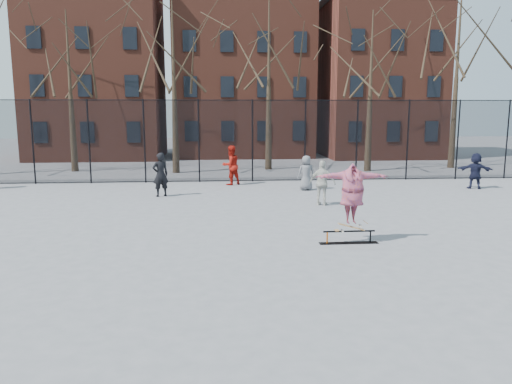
{
  "coord_description": "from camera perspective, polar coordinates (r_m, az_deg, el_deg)",
  "views": [
    {
      "loc": [
        -0.59,
        -11.33,
        3.6
      ],
      "look_at": [
        0.45,
        1.5,
        1.42
      ],
      "focal_mm": 35.0,
      "sensor_mm": 36.0,
      "label": 1
    }
  ],
  "objects": [
    {
      "name": "bystander_extra",
      "position": [
        22.04,
        5.75,
        2.19
      ],
      "size": [
        0.79,
        0.56,
        1.54
      ],
      "primitive_type": "imported",
      "rotation": [
        0.0,
        0.0,
        3.23
      ],
      "color": "#5D5D62",
      "rests_on": "ground"
    },
    {
      "name": "tree_row",
      "position": [
        28.73,
        -4.08,
        17.11
      ],
      "size": [
        33.66,
        7.46,
        10.67
      ],
      "color": "black",
      "rests_on": "ground"
    },
    {
      "name": "skateboard",
      "position": [
        13.62,
        10.82,
        -4.15
      ],
      "size": [
        0.78,
        0.19,
        0.09
      ],
      "primitive_type": null,
      "color": "#965F3C",
      "rests_on": "skate_rail"
    },
    {
      "name": "skater",
      "position": [
        13.45,
        10.93,
        -0.63
      ],
      "size": [
        1.99,
        0.6,
        1.61
      ],
      "primitive_type": "imported",
      "rotation": [
        0.0,
        0.0,
        0.03
      ],
      "color": "#583C96",
      "rests_on": "skateboard"
    },
    {
      "name": "bystander_red",
      "position": [
        23.49,
        -2.89,
        3.07
      ],
      "size": [
        1.13,
        1.07,
        1.85
      ],
      "primitive_type": "imported",
      "rotation": [
        0.0,
        0.0,
        3.68
      ],
      "color": "#A9170E",
      "rests_on": "ground"
    },
    {
      "name": "bystander_white",
      "position": [
        18.66,
        7.6,
        1.03
      ],
      "size": [
        1.07,
        0.81,
        1.68
      ],
      "primitive_type": "imported",
      "rotation": [
        0.0,
        0.0,
        2.68
      ],
      "color": "beige",
      "rests_on": "ground"
    },
    {
      "name": "ground",
      "position": [
        11.9,
        -1.58,
        -7.99
      ],
      "size": [
        100.0,
        100.0,
        0.0
      ],
      "primitive_type": "plane",
      "color": "slate"
    },
    {
      "name": "skate_rail",
      "position": [
        13.67,
        10.56,
        -5.22
      ],
      "size": [
        1.6,
        0.24,
        0.35
      ],
      "color": "black",
      "rests_on": "ground"
    },
    {
      "name": "rowhouses",
      "position": [
        37.43,
        -2.68,
        13.38
      ],
      "size": [
        29.0,
        7.0,
        13.0
      ],
      "color": "#5C2A1E",
      "rests_on": "ground"
    },
    {
      "name": "bystander_black",
      "position": [
        20.73,
        -10.86,
        1.97
      ],
      "size": [
        0.78,
        0.67,
        1.8
      ],
      "primitive_type": "imported",
      "rotation": [
        0.0,
        0.0,
        3.57
      ],
      "color": "black",
      "rests_on": "ground"
    },
    {
      "name": "fence",
      "position": [
        24.38,
        -3.27,
        5.97
      ],
      "size": [
        34.03,
        0.07,
        4.0
      ],
      "color": "black",
      "rests_on": "ground"
    },
    {
      "name": "bystander_navy",
      "position": [
        24.41,
        23.78,
        2.24
      ],
      "size": [
        1.57,
        0.94,
        1.62
      ],
      "primitive_type": "imported",
      "rotation": [
        0.0,
        0.0,
        2.81
      ],
      "color": "black",
      "rests_on": "ground"
    }
  ]
}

